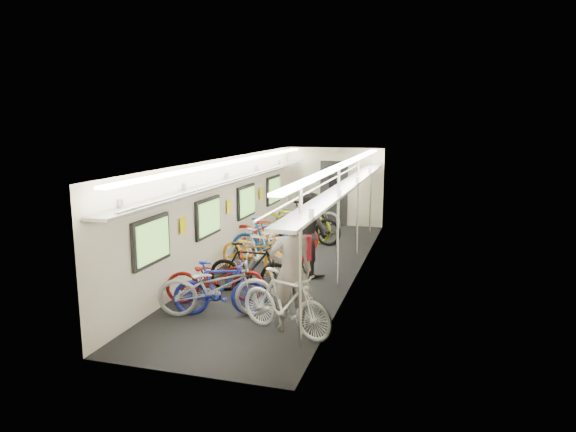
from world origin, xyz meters
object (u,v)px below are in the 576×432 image
Objects in this scene: bicycle_0 at (216,287)px; passenger_mid at (310,233)px; backpack at (303,248)px; bicycle_1 at (220,288)px; passenger_near at (291,272)px.

passenger_mid is at bearing -36.47° from bicycle_0.
passenger_mid is 2.82m from backpack.
bicycle_1 is at bearing -60.69° from bicycle_0.
backpack reaches higher than bicycle_0.
passenger_near is 1.04× the size of passenger_mid.
bicycle_0 is 0.08m from bicycle_1.
backpack is (0.56, -2.74, 0.39)m from passenger_mid.
backpack is (0.15, 0.15, 0.35)m from passenger_near.
bicycle_1 is 0.84× the size of passenger_near.
passenger_near is 0.41m from backpack.
passenger_near is at bearing -116.73° from bicycle_1.
bicycle_0 is 1.41m from passenger_near.
passenger_mid reaches higher than backpack.
passenger_near is 2.91m from passenger_mid.
bicycle_0 is at bearing -33.60° from passenger_near.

